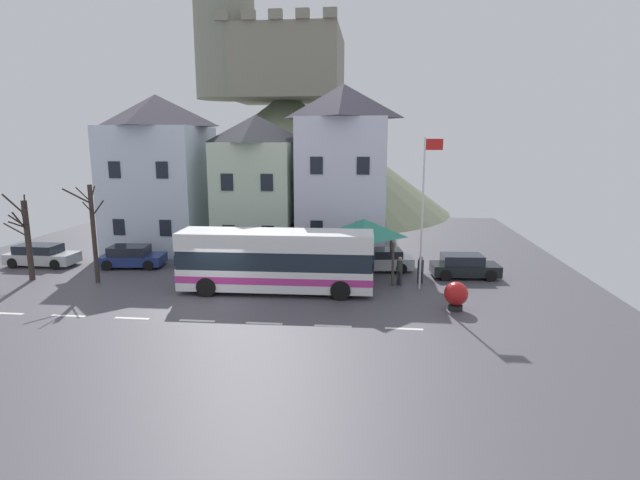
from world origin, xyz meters
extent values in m
cube|color=#4D4A52|center=(0.00, 0.00, -0.03)|extent=(40.00, 60.00, 0.06)
cube|color=silver|center=(-9.00, -2.32, 0.00)|extent=(1.60, 0.20, 0.01)
cube|color=silver|center=(-6.00, -2.32, 0.00)|extent=(1.60, 0.20, 0.01)
cube|color=silver|center=(-3.00, -2.32, 0.00)|extent=(1.60, 0.20, 0.01)
cube|color=silver|center=(0.00, -2.32, 0.00)|extent=(1.60, 0.20, 0.01)
cube|color=silver|center=(3.00, -2.32, 0.00)|extent=(1.60, 0.20, 0.01)
cube|color=silver|center=(6.00, -2.32, 0.00)|extent=(1.60, 0.20, 0.01)
cube|color=silver|center=(9.00, -2.32, 0.00)|extent=(1.60, 0.20, 0.01)
cube|color=silver|center=(-7.74, 12.26, 4.40)|extent=(6.50, 6.53, 8.79)
pyramid|color=#3E3A46|center=(-7.74, 12.26, 9.89)|extent=(6.50, 6.53, 2.19)
cube|color=black|center=(-9.36, 8.97, 2.10)|extent=(0.80, 0.06, 1.10)
cube|color=black|center=(-6.11, 8.97, 2.10)|extent=(0.80, 0.06, 1.10)
cube|color=black|center=(-9.36, 8.97, 5.92)|extent=(0.80, 0.06, 1.10)
cube|color=black|center=(-6.11, 8.97, 5.92)|extent=(0.80, 0.06, 1.10)
cube|color=beige|center=(-0.50, 11.82, 3.84)|extent=(5.23, 5.64, 7.68)
pyramid|color=#303138|center=(-0.50, 11.82, 8.61)|extent=(5.23, 5.64, 1.86)
cube|color=black|center=(-1.80, 8.97, 1.84)|extent=(0.80, 0.06, 1.10)
cube|color=black|center=(0.81, 8.97, 1.84)|extent=(0.80, 0.06, 1.10)
cube|color=black|center=(-1.80, 8.97, 5.18)|extent=(0.80, 0.06, 1.10)
cube|color=black|center=(0.81, 8.97, 5.18)|extent=(0.80, 0.06, 1.10)
cube|color=silver|center=(5.47, 12.35, 4.65)|extent=(5.84, 6.69, 9.30)
pyramid|color=#33303D|center=(5.47, 12.35, 10.42)|extent=(5.84, 6.69, 2.24)
cube|color=black|center=(4.01, 8.97, 2.22)|extent=(0.80, 0.06, 1.10)
cube|color=black|center=(6.93, 8.97, 2.22)|extent=(0.80, 0.06, 1.10)
cube|color=black|center=(4.01, 8.97, 6.27)|extent=(0.80, 0.06, 1.10)
cube|color=black|center=(6.93, 8.97, 6.27)|extent=(0.80, 0.06, 1.10)
cone|color=#687055|center=(-2.12, 33.95, 6.60)|extent=(36.16, 36.16, 13.20)
cube|color=gray|center=(-2.12, 33.95, 15.70)|extent=(11.86, 11.86, 7.13)
cylinder|color=gray|center=(-8.06, 30.99, 17.31)|extent=(6.24, 6.24, 10.33)
cube|color=gray|center=(-7.40, 28.02, 19.73)|extent=(1.32, 0.70, 0.93)
cube|color=gray|center=(-4.76, 28.02, 19.73)|extent=(1.32, 0.70, 0.93)
cube|color=gray|center=(-2.12, 28.02, 19.73)|extent=(1.32, 0.70, 0.93)
cube|color=gray|center=(0.51, 28.02, 19.73)|extent=(1.32, 0.70, 0.93)
cube|color=gray|center=(3.15, 28.02, 19.73)|extent=(1.32, 0.70, 0.93)
cube|color=white|center=(2.65, 2.35, 0.81)|extent=(10.05, 2.61, 1.13)
cube|color=#BF338C|center=(2.65, 2.35, 0.87)|extent=(10.07, 2.63, 0.36)
cube|color=#19232D|center=(2.65, 2.35, 1.85)|extent=(9.95, 2.57, 0.95)
cube|color=white|center=(2.65, 2.35, 2.77)|extent=(10.05, 2.61, 0.89)
cube|color=#19232D|center=(7.66, 2.46, 1.85)|extent=(0.10, 2.02, 0.91)
cylinder|color=black|center=(6.02, 3.58, 0.50)|extent=(1.01, 0.30, 1.00)
cylinder|color=black|center=(6.07, 1.27, 0.50)|extent=(1.01, 0.30, 1.00)
cylinder|color=black|center=(-0.78, 3.43, 0.50)|extent=(1.01, 0.30, 1.00)
cylinder|color=black|center=(-0.73, 1.13, 0.50)|extent=(1.01, 0.30, 1.00)
cylinder|color=#473D33|center=(5.43, 7.44, 1.20)|extent=(0.14, 0.14, 2.40)
cylinder|color=#473D33|center=(8.73, 7.44, 1.20)|extent=(0.14, 0.14, 2.40)
cylinder|color=#473D33|center=(5.43, 4.14, 1.20)|extent=(0.14, 0.14, 2.40)
cylinder|color=#473D33|center=(8.73, 4.14, 1.20)|extent=(0.14, 0.14, 2.40)
pyramid|color=#287F6A|center=(7.08, 5.79, 2.90)|extent=(3.60, 3.60, 1.01)
cube|color=black|center=(12.96, 6.32, 0.49)|extent=(3.91, 1.97, 0.62)
cube|color=#1E232D|center=(12.77, 6.30, 1.08)|extent=(2.38, 1.66, 0.55)
cylinder|color=black|center=(14.16, 7.22, 0.32)|extent=(0.65, 0.24, 0.64)
cylinder|color=black|center=(14.27, 5.58, 0.32)|extent=(0.65, 0.24, 0.64)
cylinder|color=black|center=(11.65, 7.05, 0.32)|extent=(0.65, 0.24, 0.64)
cylinder|color=black|center=(11.76, 5.41, 0.32)|extent=(0.65, 0.24, 0.64)
cube|color=navy|center=(-7.34, 6.63, 0.48)|extent=(4.01, 2.31, 0.59)
cube|color=#1E232D|center=(-7.53, 6.61, 1.06)|extent=(2.46, 1.91, 0.57)
cylinder|color=black|center=(-6.20, 7.68, 0.32)|extent=(0.66, 0.27, 0.64)
cylinder|color=black|center=(-5.99, 5.88, 0.32)|extent=(0.66, 0.27, 0.64)
cylinder|color=black|center=(-8.70, 7.39, 0.32)|extent=(0.66, 0.27, 0.64)
cylinder|color=black|center=(-8.49, 5.59, 0.32)|extent=(0.66, 0.27, 0.64)
cube|color=silver|center=(7.75, 7.37, 0.52)|extent=(4.76, 2.36, 0.67)
cube|color=#1E232D|center=(7.98, 7.40, 1.08)|extent=(2.92, 1.91, 0.46)
cylinder|color=black|center=(6.37, 6.33, 0.32)|extent=(0.66, 0.28, 0.64)
cylinder|color=black|center=(6.15, 8.03, 0.32)|extent=(0.66, 0.28, 0.64)
cylinder|color=black|center=(9.36, 6.72, 0.32)|extent=(0.66, 0.28, 0.64)
cylinder|color=black|center=(9.13, 8.42, 0.32)|extent=(0.66, 0.28, 0.64)
cube|color=navy|center=(-2.53, 7.22, 0.50)|extent=(4.11, 2.18, 0.64)
cube|color=#1E232D|center=(-2.73, 7.23, 1.11)|extent=(2.50, 1.84, 0.59)
cylinder|color=black|center=(-1.15, 8.03, 0.32)|extent=(0.65, 0.25, 0.64)
cylinder|color=black|center=(-1.29, 6.21, 0.32)|extent=(0.65, 0.25, 0.64)
cylinder|color=black|center=(-3.77, 8.22, 0.32)|extent=(0.65, 0.25, 0.64)
cylinder|color=black|center=(-3.91, 6.41, 0.32)|extent=(0.65, 0.25, 0.64)
cube|color=silver|center=(-13.21, 6.33, 0.50)|extent=(4.33, 1.82, 0.65)
cube|color=#1E232D|center=(-13.42, 6.34, 1.09)|extent=(2.61, 1.59, 0.53)
cylinder|color=black|center=(-11.77, 7.15, 0.32)|extent=(0.64, 0.21, 0.64)
cylinder|color=black|center=(-11.79, 5.47, 0.32)|extent=(0.64, 0.21, 0.64)
cylinder|color=black|center=(-14.62, 7.19, 0.32)|extent=(0.64, 0.21, 0.64)
cylinder|color=black|center=(-14.64, 5.51, 0.32)|extent=(0.64, 0.21, 0.64)
cylinder|color=black|center=(6.88, 4.77, 0.39)|extent=(0.16, 0.16, 0.78)
cylinder|color=black|center=(7.09, 4.75, 0.39)|extent=(0.16, 0.16, 0.78)
cylinder|color=gray|center=(6.98, 4.76, 1.08)|extent=(0.33, 0.33, 0.69)
sphere|color=tan|center=(6.98, 4.76, 1.53)|extent=(0.20, 0.20, 0.20)
cylinder|color=#2D2D38|center=(9.17, 4.20, 0.41)|extent=(0.16, 0.16, 0.82)
cylinder|color=#2D2D38|center=(9.04, 4.35, 0.41)|extent=(0.16, 0.16, 0.82)
cylinder|color=#2D382D|center=(9.11, 4.28, 1.07)|extent=(0.30, 0.30, 0.60)
sphere|color=#9E7A60|center=(9.11, 4.28, 1.48)|extent=(0.23, 0.23, 0.23)
cylinder|color=#2D2D38|center=(10.36, 4.82, 0.36)|extent=(0.18, 0.18, 0.71)
cylinder|color=#2D2D38|center=(10.19, 4.69, 0.36)|extent=(0.18, 0.18, 0.71)
cylinder|color=#2D382D|center=(10.27, 4.76, 1.00)|extent=(0.34, 0.34, 0.67)
sphere|color=#9E7A60|center=(10.27, 4.76, 1.45)|extent=(0.23, 0.23, 0.23)
cube|color=#473828|center=(8.82, 7.92, 0.45)|extent=(1.50, 0.45, 0.08)
cube|color=#473828|center=(8.82, 8.15, 0.67)|extent=(1.50, 0.06, 0.40)
cube|color=#2D2D33|center=(8.15, 7.92, 0.23)|extent=(0.08, 0.36, 0.45)
cube|color=#2D2D33|center=(9.49, 7.92, 0.23)|extent=(0.08, 0.36, 0.45)
cylinder|color=silver|center=(10.15, 3.69, 3.97)|extent=(0.10, 0.10, 7.95)
cube|color=red|center=(10.60, 3.69, 7.60)|extent=(0.90, 0.03, 0.56)
cylinder|color=black|center=(11.52, 0.35, 0.12)|extent=(0.66, 0.66, 0.25)
sphere|color=#B21919|center=(11.52, 0.35, 0.80)|extent=(1.10, 1.10, 1.10)
cylinder|color=#382D28|center=(-7.66, 3.06, 2.73)|extent=(0.24, 0.24, 5.46)
cylinder|color=#382D28|center=(-7.76, 2.57, 4.96)|extent=(0.26, 1.02, 0.91)
cylinder|color=#382D28|center=(-7.74, 3.43, 4.95)|extent=(0.25, 0.82, 0.76)
cylinder|color=#382D28|center=(-7.20, 2.88, 4.19)|extent=(1.00, 0.44, 0.98)
cylinder|color=#382D28|center=(-8.26, 2.75, 4.86)|extent=(1.27, 0.72, 0.92)
cylinder|color=#382D28|center=(-7.53, 2.46, 4.31)|extent=(0.33, 1.23, 0.73)
cylinder|color=#382D28|center=(-11.66, 3.15, 2.27)|extent=(0.31, 0.31, 4.54)
cylinder|color=#382D28|center=(-11.87, 2.77, 3.43)|extent=(0.53, 0.84, 0.85)
cylinder|color=#382D28|center=(-11.68, 2.68, 3.42)|extent=(0.14, 1.01, 1.23)
cylinder|color=#382D28|center=(-12.33, 3.14, 2.87)|extent=(1.39, 0.09, 0.79)
cylinder|color=#382D28|center=(-11.44, 2.91, 4.43)|extent=(0.53, 0.57, 1.02)
cylinder|color=#382D28|center=(-11.93, 2.81, 3.23)|extent=(0.64, 0.75, 0.51)
cylinder|color=#382D28|center=(-11.97, 2.75, 4.36)|extent=(0.74, 0.90, 1.27)
cylinder|color=#382D28|center=(-11.49, 2.79, 3.39)|extent=(0.42, 0.79, 1.32)
camera|label=1|loc=(7.61, -22.56, 7.73)|focal=28.15mm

